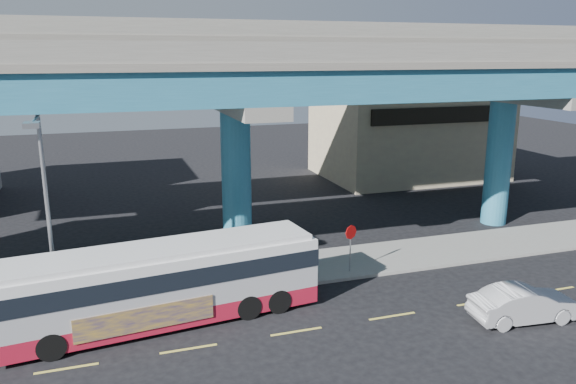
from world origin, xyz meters
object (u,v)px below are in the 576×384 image
object	(u,v)px
sedan	(524,304)
transit_bus	(165,281)
street_lamp	(44,189)
stop_sign	(351,239)

from	to	relation	value
sedan	transit_bus	bearing A→B (deg)	77.61
sedan	street_lamp	xyz separation A→B (m)	(-17.10, 5.66, 4.57)
transit_bus	street_lamp	bearing A→B (deg)	154.30
transit_bus	sedan	world-z (taller)	transit_bus
sedan	street_lamp	bearing A→B (deg)	77.39
transit_bus	stop_sign	xyz separation A→B (m)	(8.69, 2.12, 0.08)
sedan	street_lamp	world-z (taller)	street_lamp
sedan	street_lamp	distance (m)	18.59
street_lamp	transit_bus	bearing A→B (deg)	-19.01
street_lamp	stop_sign	world-z (taller)	street_lamp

